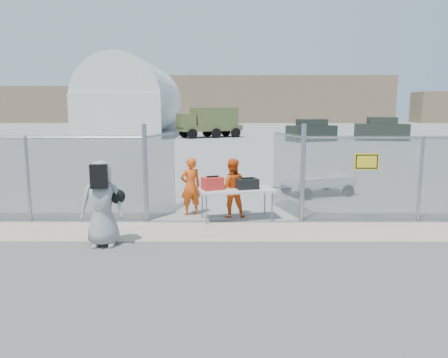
{
  "coord_description": "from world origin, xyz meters",
  "views": [
    {
      "loc": [
        0.03,
        -8.95,
        2.89
      ],
      "look_at": [
        0.0,
        2.0,
        1.1
      ],
      "focal_mm": 35.0,
      "sensor_mm": 36.0,
      "label": 1
    }
  ],
  "objects_px": {
    "security_worker_right": "(232,188)",
    "visitor": "(102,203)",
    "security_worker_left": "(191,186)",
    "utility_trailer": "(317,184)",
    "folding_table": "(237,205)"
  },
  "relations": [
    {
      "from": "security_worker_right",
      "to": "visitor",
      "type": "bearing_deg",
      "value": 39.62
    },
    {
      "from": "security_worker_left",
      "to": "security_worker_right",
      "type": "bearing_deg",
      "value": 146.24
    },
    {
      "from": "utility_trailer",
      "to": "security_worker_right",
      "type": "bearing_deg",
      "value": -155.53
    },
    {
      "from": "folding_table",
      "to": "security_worker_right",
      "type": "height_order",
      "value": "security_worker_right"
    },
    {
      "from": "security_worker_left",
      "to": "security_worker_right",
      "type": "xyz_separation_m",
      "value": [
        1.11,
        -0.21,
        -0.0
      ]
    },
    {
      "from": "folding_table",
      "to": "visitor",
      "type": "bearing_deg",
      "value": -155.3
    },
    {
      "from": "visitor",
      "to": "security_worker_left",
      "type": "bearing_deg",
      "value": 52.55
    },
    {
      "from": "visitor",
      "to": "folding_table",
      "type": "bearing_deg",
      "value": 30.58
    },
    {
      "from": "folding_table",
      "to": "utility_trailer",
      "type": "distance_m",
      "value": 4.32
    },
    {
      "from": "security_worker_right",
      "to": "utility_trailer",
      "type": "relative_size",
      "value": 0.54
    },
    {
      "from": "security_worker_left",
      "to": "security_worker_right",
      "type": "distance_m",
      "value": 1.13
    },
    {
      "from": "security_worker_left",
      "to": "utility_trailer",
      "type": "distance_m",
      "value": 4.89
    },
    {
      "from": "security_worker_left",
      "to": "visitor",
      "type": "distance_m",
      "value": 3.16
    },
    {
      "from": "folding_table",
      "to": "security_worker_right",
      "type": "relative_size",
      "value": 1.22
    },
    {
      "from": "folding_table",
      "to": "security_worker_left",
      "type": "relative_size",
      "value": 1.22
    }
  ]
}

